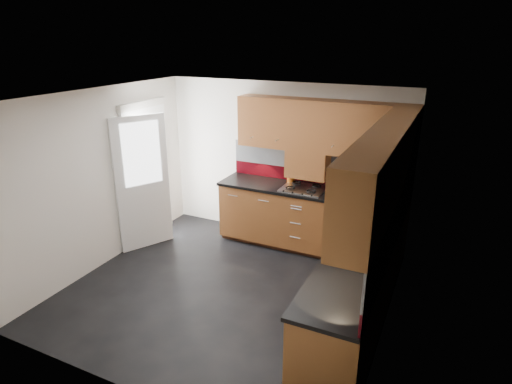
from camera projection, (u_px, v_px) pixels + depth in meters
The scene contains 14 objects.
room at pixel (225, 177), 4.87m from camera, with size 4.00×3.80×2.64m.
base_cabinets at pixel (328, 252), 5.42m from camera, with size 2.70×3.20×0.95m.
countertop at pixel (329, 217), 5.25m from camera, with size 2.72×3.22×0.04m.
backsplash at pixel (353, 192), 5.25m from camera, with size 2.70×3.20×0.54m.
upper_cabinets at pixel (350, 144), 4.93m from camera, with size 2.50×3.20×0.72m.
extractor_hood at pixel (308, 164), 6.16m from camera, with size 0.60×0.33×0.40m, color brown.
glass_cabinet at pixel (397, 141), 4.97m from camera, with size 0.32×0.80×0.66m.
back_door at pixel (146, 177), 6.38m from camera, with size 0.42×1.19×2.04m.
gas_hob at pixel (303, 188), 6.13m from camera, with size 0.60×0.53×0.05m.
utensil_pot at pixel (291, 176), 6.39m from camera, with size 0.12×0.12×0.44m.
toaster at pixel (396, 193), 5.72m from camera, with size 0.29×0.22×0.18m.
food_processor at pixel (377, 216), 4.87m from camera, with size 0.19×0.19×0.32m.
paper_towel at pixel (375, 230), 4.56m from camera, with size 0.12×0.12×0.26m, color white.
orange_cloth at pixel (377, 222), 5.04m from camera, with size 0.15×0.13×0.02m, color #E55219.
Camera 1 is at (2.30, -4.04, 3.02)m, focal length 30.00 mm.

